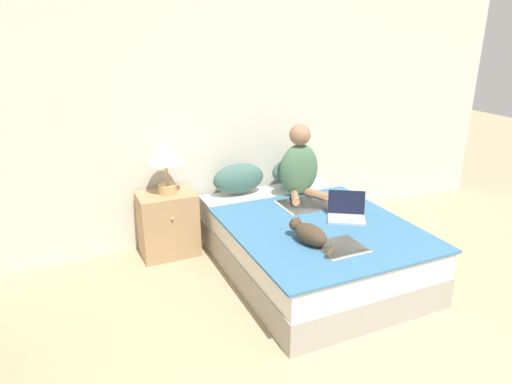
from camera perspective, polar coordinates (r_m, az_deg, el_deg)
wall_back at (r=4.49m, az=-1.79°, el=10.51°), size 6.16×0.05×2.55m
bed at (r=4.00m, az=6.62°, el=-6.53°), size 1.43×1.94×0.49m
pillow_near at (r=4.41m, az=-2.18°, el=1.70°), size 0.52×0.22×0.29m
pillow_far at (r=4.67m, az=4.94°, el=2.70°), size 0.52×0.22×0.29m
person_sitting at (r=4.34m, az=5.43°, el=3.28°), size 0.40×0.39×0.69m
cat_tabby at (r=3.44m, az=6.62°, el=-5.14°), size 0.23×0.48×0.16m
laptop_open at (r=3.93m, az=11.23°, el=-2.60°), size 0.39×0.37×0.22m
nightstand at (r=4.29m, az=-10.92°, el=-3.97°), size 0.51×0.38×0.60m
table_lamp at (r=4.08m, az=-11.27°, el=4.48°), size 0.32×0.32×0.49m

